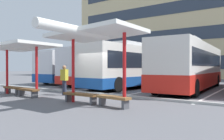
% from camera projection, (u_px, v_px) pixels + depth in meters
% --- Properties ---
extents(ground_plane, '(160.00, 160.00, 0.00)m').
position_uv_depth(ground_plane, '(91.00, 94.00, 13.34)').
color(ground_plane, slate).
extents(terminal_building, '(44.42, 14.96, 24.08)m').
position_uv_depth(terminal_building, '(206.00, 15.00, 38.44)').
color(terminal_building, '#D1BC8C').
rests_on(terminal_building, ground).
extents(coach_bus_0, '(3.50, 11.46, 3.47)m').
position_uv_depth(coach_bus_0, '(82.00, 68.00, 24.30)').
color(coach_bus_0, silver).
rests_on(coach_bus_0, ground).
extents(coach_bus_1, '(2.83, 12.42, 3.57)m').
position_uv_depth(coach_bus_1, '(112.00, 67.00, 22.05)').
color(coach_bus_1, silver).
rests_on(coach_bus_1, ground).
extents(coach_bus_2, '(3.30, 11.78, 3.58)m').
position_uv_depth(coach_bus_2, '(137.00, 67.00, 18.34)').
color(coach_bus_2, silver).
rests_on(coach_bus_2, ground).
extents(coach_bus_3, '(2.94, 11.69, 3.56)m').
position_uv_depth(coach_bus_3, '(192.00, 67.00, 15.97)').
color(coach_bus_3, silver).
rests_on(coach_bus_3, ground).
extents(lane_stripe_0, '(0.16, 14.00, 0.01)m').
position_uv_depth(lane_stripe_0, '(60.00, 82.00, 24.52)').
color(lane_stripe_0, white).
rests_on(lane_stripe_0, ground).
extents(lane_stripe_1, '(0.16, 14.00, 0.01)m').
position_uv_depth(lane_stripe_1, '(88.00, 83.00, 22.22)').
color(lane_stripe_1, white).
rests_on(lane_stripe_1, ground).
extents(lane_stripe_2, '(0.16, 14.00, 0.01)m').
position_uv_depth(lane_stripe_2, '(122.00, 85.00, 19.92)').
color(lane_stripe_2, white).
rests_on(lane_stripe_2, ground).
extents(lane_stripe_3, '(0.16, 14.00, 0.01)m').
position_uv_depth(lane_stripe_3, '(164.00, 88.00, 17.62)').
color(lane_stripe_3, white).
rests_on(lane_stripe_3, ground).
extents(lane_stripe_4, '(0.16, 14.00, 0.01)m').
position_uv_depth(lane_stripe_4, '(220.00, 91.00, 15.32)').
color(lane_stripe_4, white).
rests_on(lane_stripe_4, ground).
extents(waiting_shelter_0, '(3.89, 4.62, 2.95)m').
position_uv_depth(waiting_shelter_0, '(16.00, 48.00, 12.46)').
color(waiting_shelter_0, red).
rests_on(waiting_shelter_0, ground).
extents(bench_0, '(1.62, 0.54, 0.45)m').
position_uv_depth(bench_0, '(13.00, 89.00, 13.26)').
color(bench_0, brown).
rests_on(bench_0, ground).
extents(bench_1, '(1.69, 0.58, 0.45)m').
position_uv_depth(bench_1, '(28.00, 91.00, 12.06)').
color(bench_1, brown).
rests_on(bench_1, ground).
extents(waiting_shelter_1, '(3.79, 4.39, 3.22)m').
position_uv_depth(waiting_shelter_1, '(93.00, 35.00, 9.22)').
color(waiting_shelter_1, red).
rests_on(waiting_shelter_1, ground).
extents(bench_2, '(1.83, 0.45, 0.45)m').
position_uv_depth(bench_2, '(80.00, 96.00, 9.94)').
color(bench_2, brown).
rests_on(bench_2, ground).
extents(bench_3, '(1.57, 0.59, 0.45)m').
position_uv_depth(bench_3, '(113.00, 99.00, 8.91)').
color(bench_3, brown).
rests_on(bench_3, ground).
extents(platform_kerb, '(44.00, 0.24, 0.12)m').
position_uv_depth(platform_kerb, '(91.00, 93.00, 13.29)').
color(platform_kerb, '#ADADA8').
rests_on(platform_kerb, ground).
extents(waiting_passenger_0, '(0.53, 0.30, 1.73)m').
position_uv_depth(waiting_passenger_0, '(64.00, 78.00, 12.78)').
color(waiting_passenger_0, '#33384C').
rests_on(waiting_passenger_0, ground).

